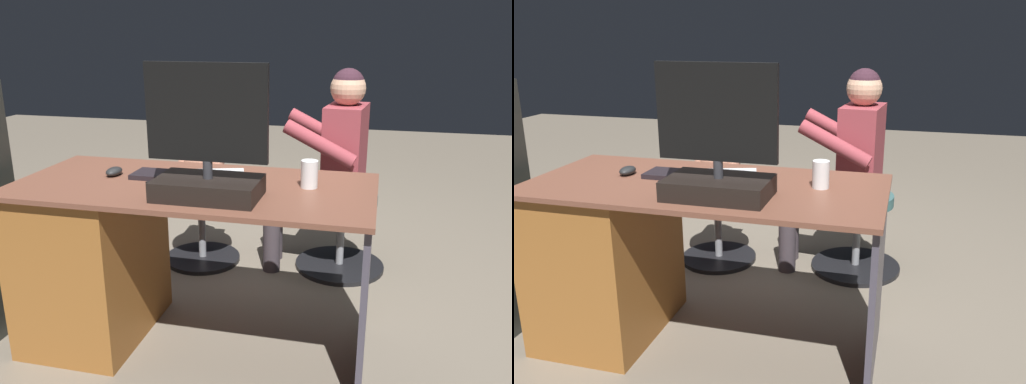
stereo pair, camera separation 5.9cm
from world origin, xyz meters
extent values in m
plane|color=#716657|center=(0.00, 0.00, 0.00)|extent=(10.00, 10.00, 0.00)
cube|color=brown|center=(0.00, 0.41, 0.73)|extent=(1.46, 0.68, 0.02)
cube|color=#9A5E28|center=(0.49, 0.41, 0.36)|extent=(0.47, 0.62, 0.72)
cube|color=#46424F|center=(-0.71, 0.41, 0.36)|extent=(0.02, 0.61, 0.72)
cube|color=black|center=(-0.12, 0.56, 0.78)|extent=(0.39, 0.24, 0.07)
cylinder|color=#333338|center=(-0.12, 0.56, 0.85)|extent=(0.04, 0.04, 0.07)
cube|color=black|center=(-0.12, 0.56, 1.05)|extent=(0.45, 0.02, 0.35)
cube|color=black|center=(-0.12, 0.55, 1.05)|extent=(0.42, 0.00, 0.32)
cube|color=black|center=(0.07, 0.35, 0.75)|extent=(0.42, 0.14, 0.02)
ellipsoid|color=black|center=(0.37, 0.37, 0.76)|extent=(0.06, 0.10, 0.04)
cylinder|color=white|center=(-0.46, 0.35, 0.79)|extent=(0.07, 0.07, 0.11)
cube|color=black|center=(0.12, 0.43, 0.75)|extent=(0.11, 0.15, 0.02)
cube|color=silver|center=(-0.09, 0.38, 0.75)|extent=(0.30, 0.35, 0.02)
cylinder|color=black|center=(0.27, -0.43, 0.01)|extent=(0.45, 0.45, 0.03)
cylinder|color=gray|center=(0.27, -0.43, 0.21)|extent=(0.04, 0.04, 0.37)
cylinder|color=maroon|center=(0.27, -0.43, 0.42)|extent=(0.39, 0.39, 0.06)
ellipsoid|color=#A36952|center=(0.27, -0.43, 0.56)|extent=(0.21, 0.17, 0.22)
sphere|color=#A36952|center=(0.27, -0.43, 0.74)|extent=(0.17, 0.17, 0.17)
sphere|color=beige|center=(0.27, -0.51, 0.73)|extent=(0.06, 0.06, 0.06)
sphere|color=#A36952|center=(0.21, -0.43, 0.81)|extent=(0.07, 0.07, 0.07)
sphere|color=#A36952|center=(0.33, -0.43, 0.81)|extent=(0.07, 0.07, 0.07)
cylinder|color=#A36952|center=(0.17, -0.47, 0.61)|extent=(0.06, 0.16, 0.11)
cylinder|color=#A36952|center=(0.37, -0.47, 0.61)|extent=(0.06, 0.16, 0.11)
cylinder|color=#A36952|center=(0.22, -0.55, 0.49)|extent=(0.07, 0.13, 0.07)
cylinder|color=#A36952|center=(0.32, -0.55, 0.49)|extent=(0.07, 0.13, 0.07)
cylinder|color=black|center=(-0.54, -0.52, 0.01)|extent=(0.51, 0.51, 0.03)
cylinder|color=gray|center=(-0.54, -0.52, 0.21)|extent=(0.04, 0.04, 0.37)
cylinder|color=#396262|center=(-0.54, -0.52, 0.42)|extent=(0.39, 0.39, 0.06)
cube|color=#963941|center=(-0.54, -0.52, 0.70)|extent=(0.23, 0.34, 0.49)
sphere|color=#D7A584|center=(-0.54, -0.52, 1.04)|extent=(0.19, 0.19, 0.19)
sphere|color=#381F2A|center=(-0.54, -0.52, 1.06)|extent=(0.17, 0.17, 0.17)
cylinder|color=#963941|center=(-0.43, -0.31, 0.78)|extent=(0.40, 0.12, 0.24)
cylinder|color=#963941|center=(-0.38, -0.70, 0.78)|extent=(0.40, 0.12, 0.24)
cylinder|color=#43393F|center=(-0.36, -0.41, 0.47)|extent=(0.40, 0.15, 0.11)
cylinder|color=#43393F|center=(-0.16, -0.39, 0.23)|extent=(0.10, 0.10, 0.45)
cylinder|color=#43393F|center=(-0.34, -0.59, 0.47)|extent=(0.40, 0.15, 0.11)
cylinder|color=#43393F|center=(-0.14, -0.57, 0.23)|extent=(0.10, 0.10, 0.45)
camera|label=1|loc=(-0.73, 2.35, 1.35)|focal=37.12mm
camera|label=2|loc=(-0.78, 2.33, 1.35)|focal=37.12mm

